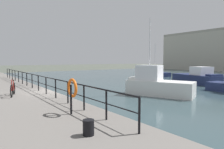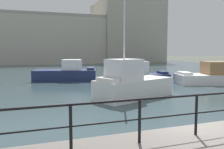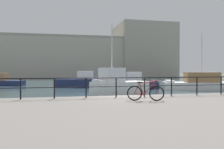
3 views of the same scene
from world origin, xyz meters
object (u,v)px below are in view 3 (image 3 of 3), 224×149
object	(u,v)px
harbor_building	(95,57)
moored_white_yacht	(198,83)
moored_red_daysailer	(118,85)
moored_blue_motorboat	(135,83)
moored_harbor_tender	(81,81)
parked_bicycle	(146,93)
moored_cabin_cruiser	(2,81)

from	to	relation	value
harbor_building	moored_white_yacht	distance (m)	46.90
moored_red_daysailer	moored_blue_motorboat	distance (m)	8.00
moored_red_daysailer	moored_harbor_tender	distance (m)	11.52
moored_harbor_tender	parked_bicycle	size ratio (longest dim) A/B	4.10
moored_blue_motorboat	moored_red_daysailer	bearing A→B (deg)	-112.04
moored_cabin_cruiser	moored_white_yacht	world-z (taller)	moored_white_yacht
moored_cabin_cruiser	moored_blue_motorboat	distance (m)	20.71
moored_blue_motorboat	harbor_building	bearing A→B (deg)	96.59
parked_bicycle	harbor_building	bearing A→B (deg)	100.66
moored_red_daysailer	parked_bicycle	distance (m)	11.31
moored_cabin_cruiser	moored_blue_motorboat	bearing A→B (deg)	168.57
harbor_building	moored_white_yacht	bearing A→B (deg)	-82.86
moored_cabin_cruiser	moored_white_yacht	size ratio (longest dim) A/B	0.76
moored_cabin_cruiser	moored_blue_motorboat	size ratio (longest dim) A/B	1.05
moored_blue_motorboat	parked_bicycle	world-z (taller)	moored_blue_motorboat
moored_red_daysailer	parked_bicycle	bearing A→B (deg)	61.01
harbor_building	moored_red_daysailer	distance (m)	50.43
moored_blue_motorboat	parked_bicycle	distance (m)	18.94
moored_harbor_tender	parked_bicycle	world-z (taller)	moored_harbor_tender
moored_cabin_cruiser	parked_bicycle	distance (m)	30.70
parked_bicycle	moored_white_yacht	bearing A→B (deg)	67.04
moored_red_daysailer	parked_bicycle	size ratio (longest dim) A/B	3.95
moored_blue_motorboat	parked_bicycle	size ratio (longest dim) A/B	3.49
moored_harbor_tender	moored_white_yacht	size ratio (longest dim) A/B	0.84
moored_harbor_tender	moored_cabin_cruiser	bearing A→B (deg)	170.74
moored_cabin_cruiser	parked_bicycle	size ratio (longest dim) A/B	3.67
harbor_building	moored_red_daysailer	xyz separation A→B (m)	(-5.16, -49.86, -5.53)
moored_cabin_cruiser	parked_bicycle	world-z (taller)	moored_cabin_cruiser
moored_white_yacht	moored_red_daysailer	bearing A→B (deg)	34.47
harbor_building	moored_blue_motorboat	bearing A→B (deg)	-91.52
moored_blue_motorboat	parked_bicycle	bearing A→B (deg)	-98.66
harbor_building	moored_harbor_tender	bearing A→B (deg)	-101.27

